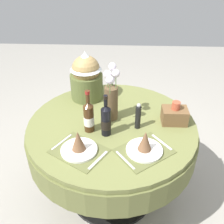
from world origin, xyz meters
name	(u,v)px	position (x,y,z in m)	size (l,w,h in m)	color
ground	(112,191)	(0.00, 0.00, 0.00)	(8.00, 8.00, 0.00)	#9E998E
dining_table	(112,139)	(0.00, 0.00, 0.62)	(1.30, 1.30, 0.77)	olive
place_setting_left	(79,146)	(-0.20, -0.32, 0.82)	(0.43, 0.40, 0.16)	brown
place_setting_right	(145,146)	(0.23, -0.30, 0.82)	(0.43, 0.41, 0.16)	brown
flower_vase	(111,96)	(-0.01, 0.07, 0.97)	(0.12, 0.18, 0.44)	brown
wine_bottle_left	(106,120)	(-0.03, -0.13, 0.89)	(0.07, 0.07, 0.32)	black
wine_bottle_centre	(89,116)	(-0.16, -0.09, 0.89)	(0.07, 0.07, 0.33)	#422814
pepper_mill	(138,117)	(0.19, -0.05, 0.87)	(0.04, 0.04, 0.21)	black
gift_tub_back_left	(86,74)	(-0.23, 0.38, 0.99)	(0.28, 0.28, 0.42)	#566033
woven_basket_side_right	(175,115)	(0.47, 0.03, 0.84)	(0.19, 0.14, 0.18)	brown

